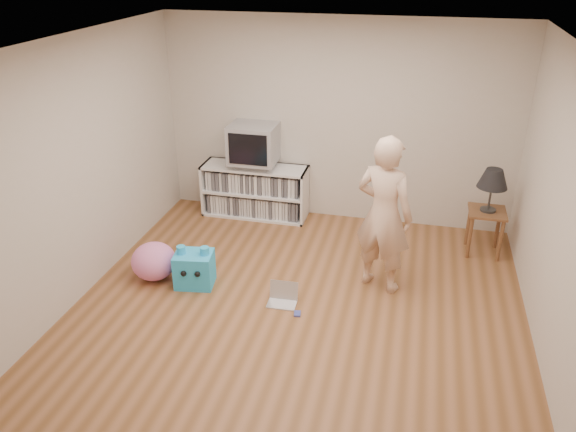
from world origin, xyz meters
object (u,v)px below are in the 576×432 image
(side_table, at_px, (486,221))
(laptop, at_px, (283,297))
(plush_blue, at_px, (194,269))
(table_lamp, at_px, (493,179))
(dvd_deck, at_px, (254,164))
(crt_tv, at_px, (254,143))
(person, at_px, (384,215))
(plush_pink, at_px, (154,261))
(media_unit, at_px, (255,190))

(side_table, relative_size, laptop, 1.81)
(plush_blue, bearing_deg, table_lamp, 16.80)
(dvd_deck, height_order, table_lamp, table_lamp)
(laptop, bearing_deg, crt_tv, 112.14)
(side_table, bearing_deg, table_lamp, 0.00)
(person, height_order, plush_pink, person)
(table_lamp, xyz_separation_m, plush_blue, (-3.07, -1.47, -0.74))
(plush_pink, bearing_deg, person, 10.05)
(side_table, height_order, person, person)
(dvd_deck, distance_m, crt_tv, 0.29)
(media_unit, height_order, crt_tv, crt_tv)
(table_lamp, bearing_deg, media_unit, 172.50)
(side_table, height_order, plush_blue, side_table)
(media_unit, bearing_deg, side_table, -7.50)
(crt_tv, relative_size, laptop, 1.98)
(crt_tv, bearing_deg, media_unit, 90.00)
(person, bearing_deg, media_unit, -16.39)
(media_unit, bearing_deg, crt_tv, -90.00)
(dvd_deck, relative_size, plush_pink, 0.92)
(table_lamp, bearing_deg, crt_tv, 172.87)
(crt_tv, distance_m, side_table, 3.01)
(plush_blue, bearing_deg, person, 4.43)
(side_table, relative_size, plush_blue, 1.19)
(dvd_deck, bearing_deg, table_lamp, -7.20)
(plush_blue, height_order, plush_pink, plush_blue)
(media_unit, height_order, plush_pink, media_unit)
(dvd_deck, bearing_deg, crt_tv, -90.00)
(media_unit, relative_size, table_lamp, 2.72)
(side_table, distance_m, laptop, 2.61)
(crt_tv, height_order, person, person)
(media_unit, bearing_deg, person, -37.92)
(plush_pink, bearing_deg, dvd_deck, 71.12)
(side_table, relative_size, person, 0.33)
(person, distance_m, laptop, 1.34)
(dvd_deck, height_order, plush_pink, dvd_deck)
(crt_tv, xyz_separation_m, person, (1.80, -1.38, -0.17))
(media_unit, distance_m, table_lamp, 3.01)
(table_lamp, height_order, laptop, table_lamp)
(media_unit, bearing_deg, plush_pink, -108.73)
(table_lamp, distance_m, plush_pink, 3.90)
(laptop, bearing_deg, side_table, 35.19)
(media_unit, height_order, plush_blue, media_unit)
(dvd_deck, bearing_deg, side_table, -7.20)
(crt_tv, bearing_deg, plush_pink, -108.92)
(plush_blue, bearing_deg, laptop, -14.34)
(crt_tv, xyz_separation_m, laptop, (0.87, -1.93, -0.96))
(person, distance_m, plush_blue, 2.09)
(plush_blue, relative_size, plush_pink, 0.95)
(crt_tv, relative_size, plush_pink, 1.23)
(person, relative_size, laptop, 5.58)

